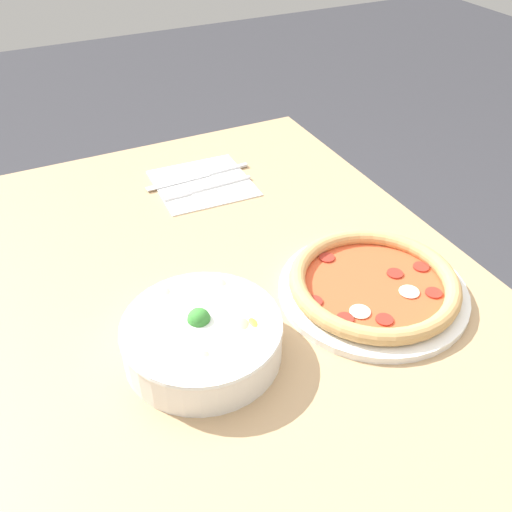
# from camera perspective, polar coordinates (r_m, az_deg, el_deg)

# --- Properties ---
(dining_table) EXTENTS (1.14, 0.81, 0.75)m
(dining_table) POSITION_cam_1_polar(r_m,az_deg,el_deg) (0.99, -1.83, -9.11)
(dining_table) COLOR tan
(dining_table) RESTS_ON ground_plane
(pizza) EXTENTS (0.30, 0.30, 0.04)m
(pizza) POSITION_cam_1_polar(r_m,az_deg,el_deg) (0.91, 11.67, -2.89)
(pizza) COLOR white
(pizza) RESTS_ON dining_table
(bowl) EXTENTS (0.22, 0.22, 0.07)m
(bowl) POSITION_cam_1_polar(r_m,az_deg,el_deg) (0.79, -5.37, -7.96)
(bowl) COLOR white
(bowl) RESTS_ON dining_table
(napkin) EXTENTS (0.19, 0.19, 0.00)m
(napkin) POSITION_cam_1_polar(r_m,az_deg,el_deg) (1.19, -5.36, 7.27)
(napkin) COLOR white
(napkin) RESTS_ON dining_table
(fork) EXTENTS (0.02, 0.19, 0.00)m
(fork) POSITION_cam_1_polar(r_m,az_deg,el_deg) (1.17, -4.76, 6.84)
(fork) COLOR silver
(fork) RESTS_ON napkin
(knife) EXTENTS (0.02, 0.23, 0.01)m
(knife) POSITION_cam_1_polar(r_m,az_deg,el_deg) (1.21, -5.35, 8.02)
(knife) COLOR silver
(knife) RESTS_ON napkin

